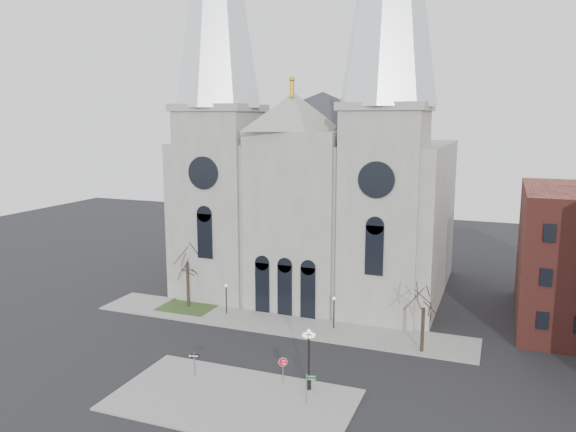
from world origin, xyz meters
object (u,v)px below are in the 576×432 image
(stop_sign, at_px, (283,364))
(globe_lamp, at_px, (309,352))
(one_way_sign, at_px, (194,360))
(street_name_sign, at_px, (308,386))

(stop_sign, height_order, globe_lamp, globe_lamp)
(stop_sign, xyz_separation_m, one_way_sign, (-7.15, -1.50, -0.19))
(one_way_sign, bearing_deg, globe_lamp, -7.42)
(one_way_sign, height_order, street_name_sign, street_name_sign)
(stop_sign, relative_size, one_way_sign, 1.08)
(stop_sign, bearing_deg, globe_lamp, -18.47)
(globe_lamp, distance_m, one_way_sign, 9.61)
(globe_lamp, height_order, one_way_sign, globe_lamp)
(stop_sign, xyz_separation_m, street_name_sign, (2.93, -2.50, -0.16))
(one_way_sign, bearing_deg, street_name_sign, -20.56)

